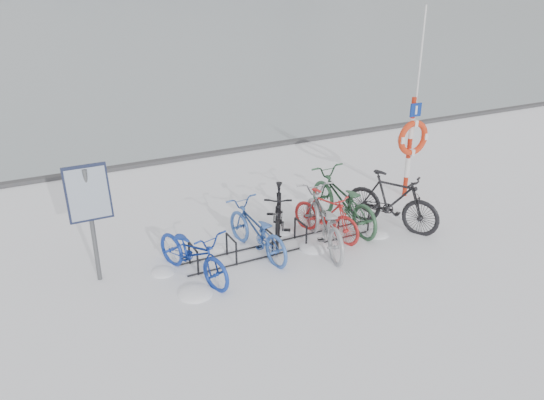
# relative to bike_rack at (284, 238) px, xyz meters

# --- Properties ---
(ground) EXTENTS (900.00, 900.00, 0.00)m
(ground) POSITION_rel_bike_rack_xyz_m (0.00, 0.00, -0.18)
(ground) COLOR white
(ground) RESTS_ON ground
(quay_edge) EXTENTS (400.00, 0.25, 0.10)m
(quay_edge) POSITION_rel_bike_rack_xyz_m (0.00, 5.90, -0.13)
(quay_edge) COLOR #3F3F42
(quay_edge) RESTS_ON ground
(bike_rack) EXTENTS (4.00, 0.48, 0.46)m
(bike_rack) POSITION_rel_bike_rack_xyz_m (0.00, 0.00, 0.00)
(bike_rack) COLOR black
(bike_rack) RESTS_ON ground
(info_board) EXTENTS (0.68, 0.26, 2.04)m
(info_board) POSITION_rel_bike_rack_xyz_m (-3.34, 0.38, 1.29)
(info_board) COLOR #595B5E
(info_board) RESTS_ON ground
(lifebuoy_station) EXTENTS (0.81, 0.23, 4.22)m
(lifebuoy_station) POSITION_rel_bike_rack_xyz_m (3.76, 0.91, 1.23)
(lifebuoy_station) COLOR #AE220D
(lifebuoy_station) RESTS_ON ground
(bike_0) EXTENTS (1.20, 1.97, 0.97)m
(bike_0) POSITION_rel_bike_rack_xyz_m (-1.87, -0.21, 0.31)
(bike_0) COLOR #16359D
(bike_0) RESTS_ON ground
(bike_1) EXTENTS (0.90, 1.95, 0.98)m
(bike_1) POSITION_rel_bike_rack_xyz_m (-0.56, 0.05, 0.31)
(bike_1) COLOR #355EAF
(bike_1) RESTS_ON ground
(bike_2) EXTENTS (1.34, 1.83, 1.09)m
(bike_2) POSITION_rel_bike_rack_xyz_m (0.08, 0.38, 0.36)
(bike_2) COLOR black
(bike_2) RESTS_ON ground
(bike_3) EXTENTS (1.22, 2.23, 1.11)m
(bike_3) POSITION_rel_bike_rack_xyz_m (0.68, -0.28, 0.37)
(bike_3) COLOR #989A9F
(bike_3) RESTS_ON ground
(bike_4) EXTENTS (0.95, 1.68, 0.97)m
(bike_4) POSITION_rel_bike_rack_xyz_m (0.95, 0.04, 0.31)
(bike_4) COLOR red
(bike_4) RESTS_ON ground
(bike_5) EXTENTS (0.82, 2.22, 1.15)m
(bike_5) POSITION_rel_bike_rack_xyz_m (1.54, 0.34, 0.40)
(bike_5) COLOR #2B5336
(bike_5) RESTS_ON ground
(bike_6) EXTENTS (1.45, 2.03, 1.20)m
(bike_6) POSITION_rel_bike_rack_xyz_m (2.36, -0.22, 0.42)
(bike_6) COLOR black
(bike_6) RESTS_ON ground
(snow_drifts) EXTENTS (5.71, 1.82, 0.20)m
(snow_drifts) POSITION_rel_bike_rack_xyz_m (-0.04, -0.15, -0.18)
(snow_drifts) COLOR white
(snow_drifts) RESTS_ON ground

